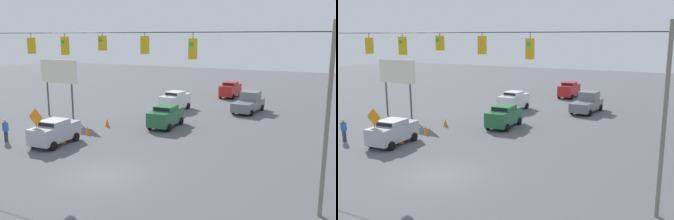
{
  "view_description": "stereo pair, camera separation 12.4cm",
  "coord_description": "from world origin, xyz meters",
  "views": [
    {
      "loc": [
        -12.58,
        16.25,
        7.81
      ],
      "look_at": [
        0.28,
        -8.65,
        2.24
      ],
      "focal_mm": 40.0,
      "sensor_mm": 36.0,
      "label": 1
    },
    {
      "loc": [
        -12.69,
        16.19,
        7.81
      ],
      "look_at": [
        0.28,
        -8.65,
        2.24
      ],
      "focal_mm": 40.0,
      "sensor_mm": 36.0,
      "label": 2
    }
  ],
  "objects": [
    {
      "name": "ground_plane",
      "position": [
        0.0,
        0.0,
        0.0
      ],
      "size": [
        140.0,
        140.0,
        0.0
      ],
      "primitive_type": "plane",
      "color": "#56565B"
    },
    {
      "name": "overhead_signal_span",
      "position": [
        0.02,
        -0.37,
        5.66
      ],
      "size": [
        23.21,
        0.38,
        8.46
      ],
      "color": "slate",
      "rests_on": "ground_plane"
    },
    {
      "name": "sedan_green_withflow_mid",
      "position": [
        2.14,
        -11.85,
        0.99
      ],
      "size": [
        2.21,
        4.31,
        1.89
      ],
      "color": "#236038",
      "rests_on": "ground_plane"
    },
    {
      "name": "sedan_silver_parked_shoulder",
      "position": [
        6.85,
        -3.4,
        0.96
      ],
      "size": [
        2.22,
        4.13,
        1.83
      ],
      "color": "#A8AAB2",
      "rests_on": "ground_plane"
    },
    {
      "name": "pickup_truck_grey_oncoming_deep",
      "position": [
        -2.51,
        -21.51,
        0.97
      ],
      "size": [
        2.43,
        5.2,
        2.12
      ],
      "color": "slate",
      "rests_on": "ground_plane"
    },
    {
      "name": "sedan_red_withflow_deep",
      "position": [
        2.16,
        -29.8,
        1.03
      ],
      "size": [
        1.96,
        4.17,
        1.99
      ],
      "color": "red",
      "rests_on": "ground_plane"
    },
    {
      "name": "sedan_white_withflow_far",
      "position": [
        4.74,
        -18.96,
        1.05
      ],
      "size": [
        2.11,
        4.14,
        2.02
      ],
      "color": "silver",
      "rests_on": "ground_plane"
    },
    {
      "name": "traffic_cone_nearest",
      "position": [
        6.48,
        -3.84,
        0.36
      ],
      "size": [
        0.4,
        0.4,
        0.72
      ],
      "primitive_type": "cone",
      "color": "orange",
      "rests_on": "ground_plane"
    },
    {
      "name": "traffic_cone_second",
      "position": [
        6.52,
        -6.65,
        0.36
      ],
      "size": [
        0.4,
        0.4,
        0.72
      ],
      "primitive_type": "cone",
      "color": "orange",
      "rests_on": "ground_plane"
    },
    {
      "name": "traffic_cone_third",
      "position": [
        6.76,
        -9.59,
        0.36
      ],
      "size": [
        0.4,
        0.4,
        0.72
      ],
      "primitive_type": "cone",
      "color": "orange",
      "rests_on": "ground_plane"
    },
    {
      "name": "roadside_billboard",
      "position": [
        13.15,
        -10.72,
        4.11
      ],
      "size": [
        4.42,
        0.16,
        5.58
      ],
      "color": "#4C473D",
      "rests_on": "ground_plane"
    },
    {
      "name": "work_zone_sign",
      "position": [
        7.4,
        -2.22,
        1.99
      ],
      "size": [
        1.27,
        0.06,
        2.84
      ],
      "color": "slate",
      "rests_on": "ground_plane"
    },
    {
      "name": "pedestrian",
      "position": [
        10.72,
        -2.3,
        0.86
      ],
      "size": [
        0.4,
        0.28,
        1.71
      ],
      "color": "#2D334C",
      "rests_on": "ground_plane"
    }
  ]
}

